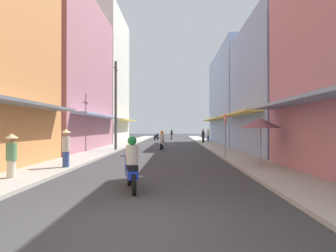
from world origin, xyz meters
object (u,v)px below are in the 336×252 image
street_sign_no_entry (225,130)px  pedestrian_crossing (203,136)px  pedestrian_foreground (11,154)px  pedestrian_midway (66,147)px  motorbike_silver (172,135)px  motorbike_white (162,141)px  vendor_umbrella (261,123)px  motorbike_blue (131,166)px  utility_pole (116,105)px  pedestrian_far (208,135)px  motorbike_black (156,137)px

street_sign_no_entry → pedestrian_crossing: bearing=88.6°
pedestrian_foreground → pedestrian_midway: 2.67m
motorbike_silver → motorbike_white: bearing=-91.7°
motorbike_white → pedestrian_foreground: bearing=-108.4°
motorbike_white → vendor_umbrella: size_ratio=0.80×
motorbike_blue → vendor_umbrella: 7.02m
pedestrian_midway → vendor_umbrella: 8.72m
motorbike_silver → vendor_umbrella: 31.45m
motorbike_blue → street_sign_no_entry: bearing=61.8°
utility_pole → street_sign_no_entry: utility_pole is taller
motorbike_silver → pedestrian_midway: size_ratio=1.03×
motorbike_blue → vendor_umbrella: vendor_umbrella is taller
motorbike_silver → motorbike_white: same height
motorbike_white → pedestrian_far: size_ratio=1.08×
pedestrian_foreground → motorbike_silver: bearing=81.5°
motorbike_black → pedestrian_foreground: size_ratio=1.08×
pedestrian_far → utility_pole: bearing=-122.3°
motorbike_white → pedestrian_crossing: pedestrian_crossing is taller
utility_pole → street_sign_no_entry: size_ratio=2.65×
motorbike_blue → pedestrian_crossing: pedestrian_crossing is taller
pedestrian_midway → utility_pole: 9.70m
motorbike_white → pedestrian_midway: size_ratio=1.02×
motorbike_blue → pedestrian_far: pedestrian_far is taller
pedestrian_crossing → pedestrian_midway: bearing=-112.0°
pedestrian_midway → pedestrian_foreground: bearing=-108.5°
motorbike_black → street_sign_no_entry: bearing=-77.2°
motorbike_silver → pedestrian_foreground: (-5.12, -34.44, 0.21)m
pedestrian_foreground → motorbike_blue: bearing=-16.0°
utility_pole → motorbike_silver: bearing=79.6°
pedestrian_far → utility_pole: size_ratio=0.24×
pedestrian_foreground → vendor_umbrella: bearing=19.3°
motorbike_silver → pedestrian_foreground: 34.82m
motorbike_blue → motorbike_black: size_ratio=1.01×
motorbike_black → pedestrian_far: pedestrian_far is taller
pedestrian_foreground → motorbike_black: bearing=84.8°
motorbike_white → pedestrian_far: bearing=66.6°
motorbike_blue → pedestrian_far: 27.80m
pedestrian_foreground → vendor_umbrella: vendor_umbrella is taller
motorbike_white → pedestrian_far: (5.42, 12.50, 0.14)m
pedestrian_foreground → pedestrian_crossing: size_ratio=0.96×
motorbike_blue → street_sign_no_entry: 8.93m
pedestrian_far → vendor_umbrella: 22.72m
pedestrian_far → pedestrian_crossing: (-1.03, -3.61, 0.01)m
pedestrian_far → motorbike_white: bearing=-113.4°
pedestrian_far → street_sign_no_entry: bearing=-94.2°
vendor_umbrella → motorbike_white: bearing=116.1°
motorbike_silver → utility_pole: bearing=-100.4°
pedestrian_foreground → utility_pole: utility_pole is taller
motorbike_silver → motorbike_blue: size_ratio=1.03×
utility_pole → pedestrian_crossing: bearing=53.1°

